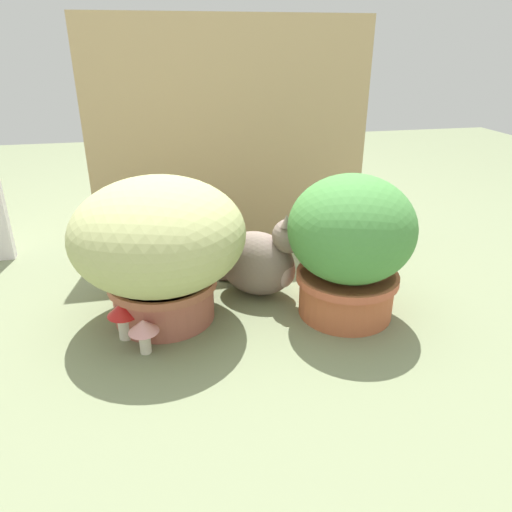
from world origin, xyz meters
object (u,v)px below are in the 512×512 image
(cat, at_px, (262,261))
(mushroom_ornament_pink, at_px, (144,329))
(leafy_planter, at_px, (350,244))
(mushroom_ornament_red, at_px, (124,313))
(grass_planter, at_px, (159,244))

(cat, bearing_deg, mushroom_ornament_pink, -145.47)
(leafy_planter, distance_m, cat, 0.31)
(mushroom_ornament_red, xyz_separation_m, mushroom_ornament_pink, (0.06, -0.08, -0.01))
(leafy_planter, bearing_deg, mushroom_ornament_pink, -171.69)
(mushroom_ornament_red, bearing_deg, grass_planter, 39.86)
(grass_planter, height_order, cat, grass_planter)
(cat, bearing_deg, mushroom_ornament_red, -157.77)
(grass_planter, distance_m, mushroom_ornament_pink, 0.26)
(grass_planter, relative_size, cat, 1.55)
(cat, height_order, mushroom_ornament_pink, cat)
(grass_planter, xyz_separation_m, mushroom_ornament_red, (-0.12, -0.10, -0.16))
(grass_planter, height_order, mushroom_ornament_red, grass_planter)
(mushroom_ornament_red, bearing_deg, mushroom_ornament_pink, -56.76)
(grass_planter, height_order, leafy_planter, leafy_planter)
(grass_planter, xyz_separation_m, leafy_planter, (0.56, -0.09, -0.01))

